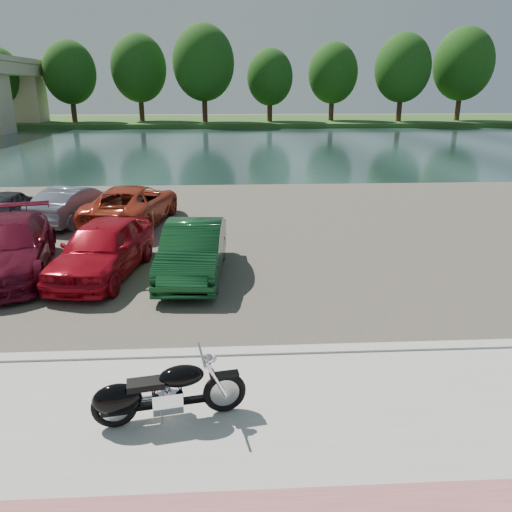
{
  "coord_description": "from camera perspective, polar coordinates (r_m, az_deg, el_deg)",
  "views": [
    {
      "loc": [
        -0.01,
        -6.51,
        4.9
      ],
      "look_at": [
        0.62,
        4.8,
        1.1
      ],
      "focal_mm": 35.0,
      "sensor_mm": 36.0,
      "label": 1
    }
  ],
  "objects": [
    {
      "name": "parking_lot",
      "position": [
        18.18,
        -3.07,
        2.94
      ],
      "size": [
        60.0,
        18.0,
        0.04
      ],
      "primitive_type": "cube",
      "color": "#444037",
      "rests_on": "ground"
    },
    {
      "name": "car_8",
      "position": [
        21.08,
        -26.47,
        5.08
      ],
      "size": [
        1.55,
        3.83,
        1.31
      ],
      "primitive_type": "imported",
      "rotation": [
        0.0,
        0.0,
        3.14
      ],
      "color": "black",
      "rests_on": "parking_lot"
    },
    {
      "name": "car_4",
      "position": [
        14.13,
        -17.12,
        0.85
      ],
      "size": [
        2.5,
        4.73,
        1.53
      ],
      "primitive_type": "imported",
      "rotation": [
        0.0,
        0.0,
        -0.16
      ],
      "color": "#AB0B1A",
      "rests_on": "parking_lot"
    },
    {
      "name": "motorcycle",
      "position": [
        7.89,
        -11.4,
        -15.22
      ],
      "size": [
        2.31,
        0.83,
        1.05
      ],
      "rotation": [
        0.0,
        0.0,
        0.18
      ],
      "color": "black",
      "rests_on": "promenade"
    },
    {
      "name": "car_3",
      "position": [
        15.2,
        -26.54,
        0.9
      ],
      "size": [
        3.25,
        5.6,
        1.53
      ],
      "primitive_type": "imported",
      "rotation": [
        0.0,
        0.0,
        0.22
      ],
      "color": "#5B0D1F",
      "rests_on": "parking_lot"
    },
    {
      "name": "kerb",
      "position": [
        9.79,
        -2.78,
        -11.07
      ],
      "size": [
        60.0,
        0.3,
        0.14
      ],
      "primitive_type": "cube",
      "color": "#ADABA3",
      "rests_on": "ground"
    },
    {
      "name": "car_5",
      "position": [
        13.58,
        -7.2,
        0.65
      ],
      "size": [
        1.78,
        4.48,
        1.45
      ],
      "primitive_type": "imported",
      "rotation": [
        0.0,
        0.0,
        -0.06
      ],
      "color": "#11401E",
      "rests_on": "parking_lot"
    },
    {
      "name": "far_bank",
      "position": [
        78.64,
        -3.33,
        15.17
      ],
      "size": [
        120.0,
        24.0,
        0.6
      ],
      "primitive_type": "cube",
      "color": "#224A1A",
      "rests_on": "ground"
    },
    {
      "name": "car_9",
      "position": [
        20.38,
        -19.95,
        5.62
      ],
      "size": [
        2.7,
        4.44,
        1.38
      ],
      "primitive_type": "imported",
      "rotation": [
        0.0,
        0.0,
        2.82
      ],
      "color": "slate",
      "rests_on": "parking_lot"
    },
    {
      "name": "promenade",
      "position": [
        7.34,
        -2.51,
        -22.84
      ],
      "size": [
        60.0,
        6.0,
        0.1
      ],
      "primitive_type": "cube",
      "color": "#ADABA3",
      "rests_on": "ground"
    },
    {
      "name": "far_trees",
      "position": [
        72.48,
        0.25,
        20.6
      ],
      "size": [
        70.25,
        10.68,
        12.52
      ],
      "color": "#3C2516",
      "rests_on": "far_bank"
    },
    {
      "name": "river",
      "position": [
        46.77,
        -3.27,
        12.51
      ],
      "size": [
        120.0,
        40.0,
        0.0
      ],
      "primitive_type": "cube",
      "color": "#172B29",
      "rests_on": "ground"
    },
    {
      "name": "car_10",
      "position": [
        19.4,
        -13.98,
        5.73
      ],
      "size": [
        3.27,
        5.65,
        1.48
      ],
      "primitive_type": "imported",
      "rotation": [
        0.0,
        0.0,
        2.98
      ],
      "color": "#9E2F1A",
      "rests_on": "parking_lot"
    },
    {
      "name": "ground",
      "position": [
        8.15,
        -2.62,
        -18.46
      ],
      "size": [
        200.0,
        200.0,
        0.0
      ],
      "primitive_type": "plane",
      "color": "#595447",
      "rests_on": "ground"
    }
  ]
}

